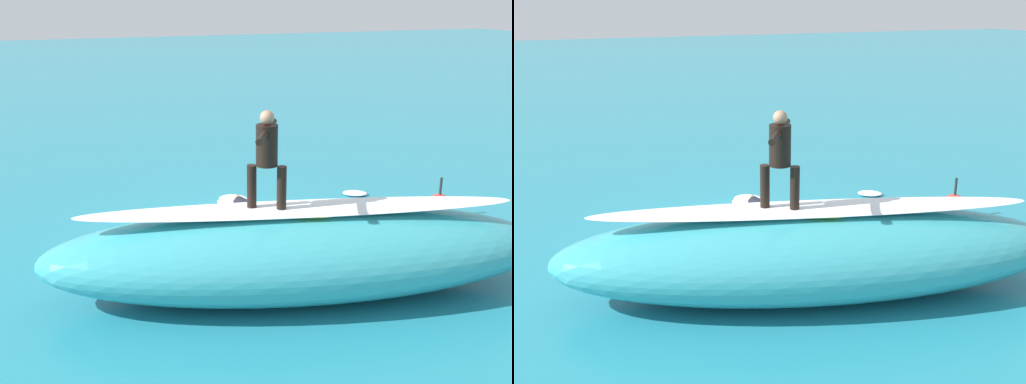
# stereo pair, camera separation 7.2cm
# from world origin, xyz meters

# --- Properties ---
(ground_plane) EXTENTS (120.00, 120.00, 0.00)m
(ground_plane) POSITION_xyz_m (0.00, 0.00, 0.00)
(ground_plane) COLOR teal
(wave_crest) EXTENTS (8.45, 4.31, 1.42)m
(wave_crest) POSITION_xyz_m (-0.25, 2.58, 0.71)
(wave_crest) COLOR teal
(wave_crest) RESTS_ON ground_plane
(wave_foam_lip) EXTENTS (6.88, 2.56, 0.08)m
(wave_foam_lip) POSITION_xyz_m (-0.25, 2.58, 1.46)
(wave_foam_lip) COLOR white
(wave_foam_lip) RESTS_ON wave_crest
(surfboard_riding) EXTENTS (2.13, 1.59, 0.06)m
(surfboard_riding) POSITION_xyz_m (0.26, 2.45, 1.46)
(surfboard_riding) COLOR yellow
(surfboard_riding) RESTS_ON wave_crest
(surfer_riding) EXTENTS (0.84, 1.28, 1.53)m
(surfer_riding) POSITION_xyz_m (0.26, 2.45, 2.37)
(surfer_riding) COLOR black
(surfer_riding) RESTS_ON surfboard_riding
(surfboard_paddling) EXTENTS (1.07, 2.52, 0.10)m
(surfboard_paddling) POSITION_xyz_m (-0.76, -0.93, 0.05)
(surfboard_paddling) COLOR #EAE5C6
(surfboard_paddling) RESTS_ON ground_plane
(surfer_paddling) EXTENTS (0.61, 1.63, 0.29)m
(surfer_paddling) POSITION_xyz_m (-0.79, -0.81, 0.23)
(surfer_paddling) COLOR black
(surfer_paddling) RESTS_ON surfboard_paddling
(buoy_marker) EXTENTS (0.53, 0.53, 0.90)m
(buoy_marker) POSITION_xyz_m (-4.59, 0.61, 0.27)
(buoy_marker) COLOR red
(buoy_marker) RESTS_ON ground_plane
(foam_patch_near) EXTENTS (0.71, 0.63, 0.09)m
(foam_patch_near) POSITION_xyz_m (-3.71, -1.38, 0.05)
(foam_patch_near) COLOR white
(foam_patch_near) RESTS_ON ground_plane
(foam_patch_mid) EXTENTS (0.93, 0.96, 0.13)m
(foam_patch_mid) POSITION_xyz_m (-0.81, -2.00, 0.06)
(foam_patch_mid) COLOR white
(foam_patch_mid) RESTS_ON ground_plane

